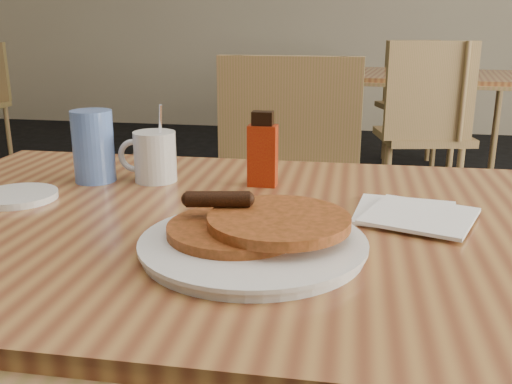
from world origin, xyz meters
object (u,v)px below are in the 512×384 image
at_px(blue_tumbler, 93,146).
at_px(coffee_mug, 154,156).
at_px(neighbor_table, 418,79).
at_px(chair_main_far, 283,192).
at_px(chair_neighbor_far, 411,91).
at_px(chair_neighbor_near, 426,119).
at_px(pancake_plate, 254,237).
at_px(syrup_bottle, 263,152).
at_px(main_table, 232,242).

bearing_deg(blue_tumbler, coffee_mug, 10.90).
height_order(neighbor_table, blue_tumbler, blue_tumbler).
height_order(chair_main_far, chair_neighbor_far, chair_main_far).
distance_m(chair_neighbor_near, pancake_plate, 2.34).
xyz_separation_m(syrup_bottle, blue_tumbler, (-0.34, -0.03, 0.00)).
bearing_deg(chair_neighbor_far, main_table, -117.05).
relative_size(chair_main_far, pancake_plate, 3.03).
bearing_deg(main_table, chair_neighbor_near, 76.30).
distance_m(main_table, blue_tumbler, 0.38).
distance_m(syrup_bottle, blue_tumbler, 0.34).
bearing_deg(coffee_mug, chair_neighbor_near, 69.25).
bearing_deg(chair_neighbor_far, syrup_bottle, -117.31).
bearing_deg(coffee_mug, pancake_plate, -50.92).
bearing_deg(neighbor_table, blue_tumbler, -107.47).
xyz_separation_m(chair_main_far, pancake_plate, (0.08, -0.87, 0.19)).
bearing_deg(main_table, coffee_mug, 135.91).
bearing_deg(syrup_bottle, coffee_mug, -177.56).
xyz_separation_m(chair_neighbor_far, coffee_mug, (-0.77, -3.47, 0.25)).
bearing_deg(chair_neighbor_far, neighbor_table, -109.89).
height_order(neighbor_table, syrup_bottle, syrup_bottle).
height_order(chair_main_far, coffee_mug, chair_main_far).
height_order(main_table, chair_main_far, chair_main_far).
relative_size(main_table, neighbor_table, 0.90).
bearing_deg(coffee_mug, chair_main_far, 70.62).
bearing_deg(chair_neighbor_near, coffee_mug, -121.94).
height_order(neighbor_table, chair_main_far, chair_main_far).
distance_m(chair_main_far, syrup_bottle, 0.59).
relative_size(main_table, chair_neighbor_near, 1.34).
relative_size(chair_neighbor_near, pancake_plate, 3.07).
height_order(neighbor_table, chair_neighbor_far, chair_neighbor_far).
distance_m(chair_neighbor_far, coffee_mug, 3.56).
height_order(chair_neighbor_far, chair_neighbor_near, chair_neighbor_near).
xyz_separation_m(neighbor_table, pancake_plate, (-0.48, -3.04, 0.06)).
xyz_separation_m(neighbor_table, chair_neighbor_far, (0.02, 0.75, -0.16)).
relative_size(chair_main_far, chair_neighbor_far, 1.04).
relative_size(neighbor_table, blue_tumbler, 10.21).
xyz_separation_m(pancake_plate, blue_tumbler, (-0.38, 0.30, 0.05)).
relative_size(neighbor_table, syrup_bottle, 9.98).
bearing_deg(coffee_mug, neighbor_table, 74.30).
xyz_separation_m(chair_neighbor_near, coffee_mug, (-0.73, -1.97, 0.22)).
bearing_deg(neighbor_table, chair_neighbor_far, 88.44).
xyz_separation_m(neighbor_table, chair_main_far, (-0.56, -2.17, -0.14)).
bearing_deg(chair_main_far, chair_neighbor_far, 80.11).
bearing_deg(pancake_plate, neighbor_table, 81.00).
height_order(main_table, chair_neighbor_far, chair_neighbor_far).
bearing_deg(blue_tumbler, chair_main_far, 61.80).
bearing_deg(chair_neighbor_far, chair_neighbor_near, -109.66).
xyz_separation_m(chair_main_far, syrup_bottle, (0.03, -0.54, 0.24)).
bearing_deg(blue_tumbler, neighbor_table, 72.53).
bearing_deg(neighbor_table, chair_main_far, -104.40).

